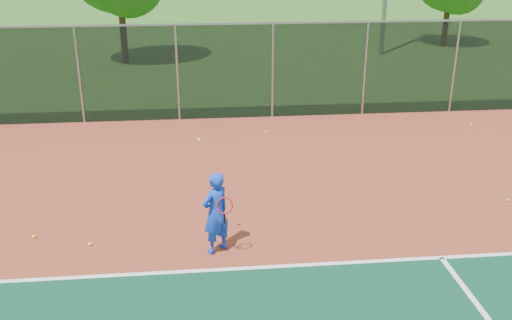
{
  "coord_description": "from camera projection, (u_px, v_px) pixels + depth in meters",
  "views": [
    {
      "loc": [
        -2.3,
        -5.69,
        5.57
      ],
      "look_at": [
        -1.23,
        5.0,
        1.3
      ],
      "focal_mm": 40.0,
      "sensor_mm": 36.0,
      "label": 1
    }
  ],
  "objects": [
    {
      "name": "tennis_player",
      "position": [
        216.0,
        213.0,
        10.43
      ],
      "size": [
        0.69,
        0.74,
        2.22
      ],
      "color": "blue",
      "rests_on": "court_apron"
    },
    {
      "name": "practice_ball_0",
      "position": [
        266.0,
        132.0,
        17.05
      ],
      "size": [
        0.07,
        0.07,
        0.07
      ],
      "primitive_type": "sphere",
      "color": "yellow",
      "rests_on": "court_apron"
    },
    {
      "name": "court_apron",
      "position": [
        348.0,
        297.0,
        9.37
      ],
      "size": [
        30.0,
        20.0,
        0.02
      ],
      "primitive_type": "cube",
      "color": "brown",
      "rests_on": "ground"
    },
    {
      "name": "practice_ball_5",
      "position": [
        90.0,
        244.0,
        10.88
      ],
      "size": [
        0.07,
        0.07,
        0.07
      ],
      "primitive_type": "sphere",
      "color": "yellow",
      "rests_on": "court_apron"
    },
    {
      "name": "practice_ball_3",
      "position": [
        34.0,
        237.0,
        11.15
      ],
      "size": [
        0.07,
        0.07,
        0.07
      ],
      "primitive_type": "sphere",
      "color": "yellow",
      "rests_on": "court_apron"
    },
    {
      "name": "practice_ball_1",
      "position": [
        471.0,
        125.0,
        17.66
      ],
      "size": [
        0.07,
        0.07,
        0.07
      ],
      "primitive_type": "sphere",
      "color": "yellow",
      "rests_on": "court_apron"
    },
    {
      "name": "fence_back",
      "position": [
        273.0,
        70.0,
        18.05
      ],
      "size": [
        30.0,
        0.06,
        3.03
      ],
      "color": "black",
      "rests_on": "court_apron"
    },
    {
      "name": "practice_ball_2",
      "position": [
        507.0,
        200.0,
        12.69
      ],
      "size": [
        0.07,
        0.07,
        0.07
      ],
      "primitive_type": "sphere",
      "color": "yellow",
      "rests_on": "court_apron"
    }
  ]
}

